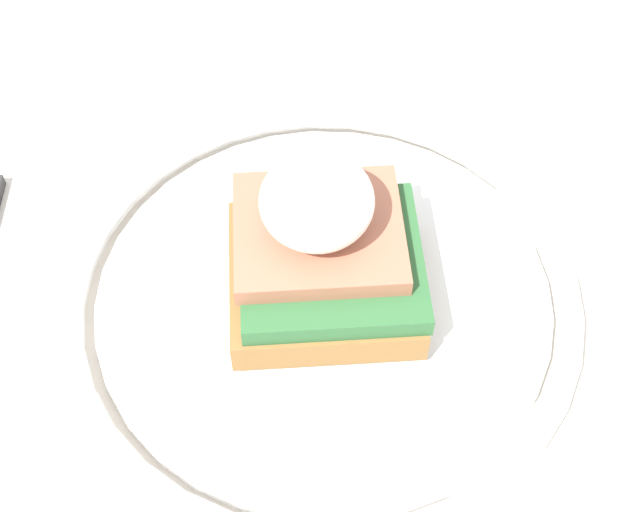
# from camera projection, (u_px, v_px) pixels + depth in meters

# --- Properties ---
(dining_table) EXTENTS (1.03, 0.82, 0.76)m
(dining_table) POSITION_uv_depth(u_px,v_px,m) (290.00, 415.00, 0.53)
(dining_table) COLOR beige
(dining_table) RESTS_ON ground_plane
(plate) EXTENTS (0.25, 0.25, 0.02)m
(plate) POSITION_uv_depth(u_px,v_px,m) (320.00, 289.00, 0.44)
(plate) COLOR white
(plate) RESTS_ON dining_table
(sandwich) EXTENTS (0.09, 0.11, 0.08)m
(sandwich) POSITION_uv_depth(u_px,v_px,m) (320.00, 243.00, 0.41)
(sandwich) COLOR olive
(sandwich) RESTS_ON plate
(fork) EXTENTS (0.02, 0.14, 0.00)m
(fork) POSITION_uv_depth(u_px,v_px,m) (634.00, 292.00, 0.44)
(fork) COLOR silver
(fork) RESTS_ON dining_table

